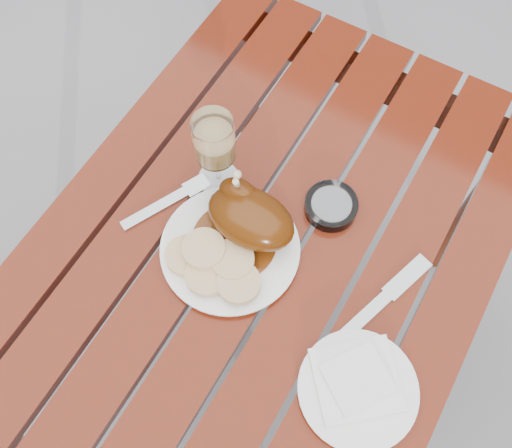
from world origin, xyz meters
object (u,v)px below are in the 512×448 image
at_px(side_plate, 358,390).
at_px(table, 257,314).
at_px(ashtray, 331,206).
at_px(wine_glass, 216,153).
at_px(dinner_plate, 230,249).

bearing_deg(side_plate, table, 154.94).
bearing_deg(side_plate, ashtray, 124.75).
relative_size(table, ashtray, 11.78).
height_order(side_plate, ashtray, ashtray).
relative_size(side_plate, ashtray, 1.97).
bearing_deg(ashtray, side_plate, -55.25).
xyz_separation_m(wine_glass, ashtray, (0.22, 0.05, -0.08)).
height_order(dinner_plate, wine_glass, wine_glass).
bearing_deg(ashtray, dinner_plate, -124.89).
xyz_separation_m(table, wine_glass, (-0.15, 0.10, 0.47)).
xyz_separation_m(dinner_plate, ashtray, (0.12, 0.17, 0.00)).
distance_m(table, dinner_plate, 0.39).
distance_m(dinner_plate, side_plate, 0.33).
bearing_deg(wine_glass, dinner_plate, -49.94).
xyz_separation_m(table, dinner_plate, (-0.05, -0.02, 0.38)).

